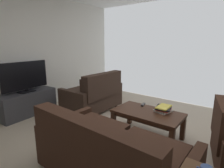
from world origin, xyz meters
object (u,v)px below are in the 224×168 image
Objects in this scene: tv_remote at (143,105)px; coffee_table at (148,116)px; flat_tv at (25,76)px; sofa_main at (108,154)px; loveseat_near at (94,95)px; tv_stand at (28,103)px; book_stack at (163,109)px.

coffee_table is at bearing 131.30° from tv_remote.
sofa_main is at bearing 169.80° from flat_tv.
loveseat_near reaches higher than sofa_main.
coffee_table is 0.90× the size of tv_stand.
coffee_table is 2.58m from tv_stand.
loveseat_near is at bearing -6.62° from book_stack.
tv_remote is (0.21, -0.24, 0.08)m from coffee_table.
loveseat_near is 7.90× the size of tv_remote.
book_stack is at bearing -141.15° from coffee_table.
tv_stand is (2.48, 0.71, -0.12)m from coffee_table.
book_stack reaches higher than tv_stand.
loveseat_near is 4.17× the size of book_stack.
flat_tv is at bearing -10.20° from sofa_main.
book_stack is at bearing -162.02° from flat_tv.
flat_tv is (0.97, 1.07, 0.47)m from loveseat_near.
sofa_main is 1.35m from book_stack.
flat_tv is 3.21× the size of book_stack.
tv_stand is (0.97, 1.07, -0.12)m from loveseat_near.
tv_remote reaches higher than coffee_table.
tv_stand is 3.86× the size of book_stack.
coffee_table is at bearing 38.85° from book_stack.
coffee_table is at bearing 166.74° from loveseat_near.
tv_stand reaches higher than tv_remote.
flat_tv reaches higher than book_stack.
flat_tv is (2.48, 0.71, 0.48)m from coffee_table.
tv_stand reaches higher than coffee_table.
coffee_table is 1.08× the size of flat_tv.
flat_tv is at bearing 17.98° from book_stack.
flat_tv reaches higher than sofa_main.
coffee_table is 6.56× the size of tv_remote.
flat_tv is (2.61, -0.47, 0.49)m from sofa_main.
loveseat_near is 1.08× the size of tv_stand.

